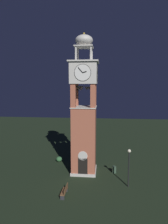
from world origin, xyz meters
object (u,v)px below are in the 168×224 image
at_px(lamp_post, 129,161).
at_px(trash_bin, 114,170).
at_px(clock_tower, 84,117).
at_px(park_bench, 65,191).

height_order(lamp_post, trash_bin, lamp_post).
distance_m(clock_tower, lamp_post, 7.17).
bearing_deg(park_bench, trash_bin, 48.20).
xyz_separation_m(clock_tower, lamp_post, (5.02, -3.16, -4.03)).
distance_m(park_bench, trash_bin, 7.53).
height_order(clock_tower, lamp_post, clock_tower).
bearing_deg(clock_tower, park_bench, -103.40).
relative_size(clock_tower, park_bench, 10.26).
bearing_deg(trash_bin, clock_tower, -178.98).
bearing_deg(clock_tower, trash_bin, 1.02).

